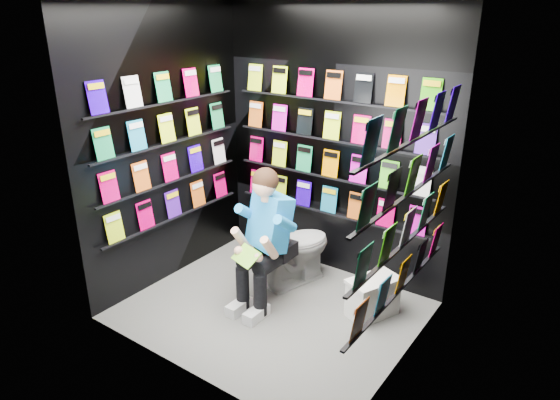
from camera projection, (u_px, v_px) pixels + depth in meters
The scene contains 13 objects.
floor at pixel (271, 310), 4.44m from camera, with size 2.40×2.40×0.00m, color slate.
wall_back at pixel (333, 145), 4.73m from camera, with size 2.40×0.04×2.60m, color black.
wall_front at pixel (178, 210), 3.21m from camera, with size 2.40×0.04×2.60m, color black.
wall_left at pixel (166, 148), 4.62m from camera, with size 0.04×2.00×2.60m, color black.
wall_right at pixel (415, 203), 3.32m from camera, with size 0.04×2.00×2.60m, color black.
comics_back at pixel (331, 145), 4.70m from camera, with size 2.10×0.06×1.37m, color orange, non-canonical shape.
comics_left at pixel (168, 148), 4.60m from camera, with size 0.06×1.70×1.37m, color orange, non-canonical shape.
comics_right at pixel (411, 201), 3.33m from camera, with size 0.06×1.70×1.37m, color orange, non-canonical shape.
toilet at pixel (295, 247), 4.79m from camera, with size 0.42×0.75×0.73m, color white.
longbox at pixel (373, 298), 4.32m from camera, with size 0.24×0.43×0.32m, color white.
longbox_lid at pixel (374, 281), 4.25m from camera, with size 0.26×0.45×0.03m, color white.
reader at pixel (271, 222), 4.36m from camera, with size 0.51×0.74×1.37m, color #1E7CCB, non-canonical shape.
held_comic at pixel (246, 256), 4.16m from camera, with size 0.26×0.01×0.18m, color green.
Camera 1 is at (2.26, -3.04, 2.52)m, focal length 32.00 mm.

